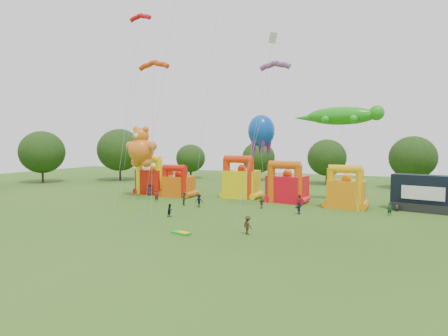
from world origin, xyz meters
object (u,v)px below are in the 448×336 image
at_px(bouncy_castle_0, 153,179).
at_px(teddy_bear_kite, 140,155).
at_px(bouncy_castle_2, 241,182).
at_px(gecko_kite, 348,154).
at_px(spectator_4, 262,203).
at_px(stage_trailer, 422,194).
at_px(octopus_kite, 262,158).
at_px(spectator_0, 150,190).

distance_m(bouncy_castle_0, teddy_bear_kite, 5.96).
relative_size(bouncy_castle_2, teddy_bear_kite, 0.59).
distance_m(gecko_kite, spectator_4, 14.28).
bearing_deg(bouncy_castle_0, stage_trailer, 0.80).
bearing_deg(gecko_kite, bouncy_castle_0, -178.39).
bearing_deg(spectator_4, octopus_kite, -123.58).
xyz_separation_m(spectator_0, spectator_4, (21.71, -4.26, -0.22)).
bearing_deg(bouncy_castle_0, spectator_4, -15.91).
bearing_deg(octopus_kite, stage_trailer, -6.09).
bearing_deg(bouncy_castle_0, octopus_kite, 9.13).
distance_m(teddy_bear_kite, octopus_kite, 20.15).
height_order(bouncy_castle_0, bouncy_castle_2, bouncy_castle_2).
xyz_separation_m(teddy_bear_kite, spectator_0, (0.47, 1.86, -5.94)).
relative_size(bouncy_castle_0, bouncy_castle_2, 0.96).
height_order(gecko_kite, spectator_0, gecko_kite).
bearing_deg(spectator_0, teddy_bear_kite, -121.93).
height_order(teddy_bear_kite, spectator_0, teddy_bear_kite).
height_order(stage_trailer, spectator_4, stage_trailer).
bearing_deg(stage_trailer, spectator_4, -160.65).
bearing_deg(teddy_bear_kite, gecko_kite, 8.65).
bearing_deg(spectator_0, octopus_kite, -1.96).
distance_m(stage_trailer, spectator_4, 21.23).
distance_m(bouncy_castle_2, gecko_kite, 17.56).
height_order(octopus_kite, spectator_0, octopus_kite).
height_order(octopus_kite, spectator_4, octopus_kite).
relative_size(octopus_kite, spectator_4, 8.90).
height_order(bouncy_castle_0, gecko_kite, gecko_kite).
bearing_deg(gecko_kite, stage_trailer, -1.92).
bearing_deg(spectator_4, bouncy_castle_2, -104.78).
height_order(bouncy_castle_0, spectator_4, bouncy_castle_0).
relative_size(bouncy_castle_0, spectator_4, 4.34).
xyz_separation_m(gecko_kite, octopus_kite, (-13.60, 2.16, -0.84)).
xyz_separation_m(bouncy_castle_2, spectator_0, (-15.13, -4.14, -1.65)).
bearing_deg(gecko_kite, spectator_4, -144.46).
bearing_deg(spectator_4, bouncy_castle_0, -68.76).
bearing_deg(octopus_kite, bouncy_castle_0, -170.87).
xyz_separation_m(stage_trailer, spectator_4, (-19.98, -7.02, -1.58)).
relative_size(stage_trailer, spectator_0, 4.00).
relative_size(bouncy_castle_2, stage_trailer, 0.88).
relative_size(teddy_bear_kite, spectator_4, 7.68).
bearing_deg(spectator_4, teddy_bear_kite, -59.04).
bearing_deg(stage_trailer, spectator_0, -176.22).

